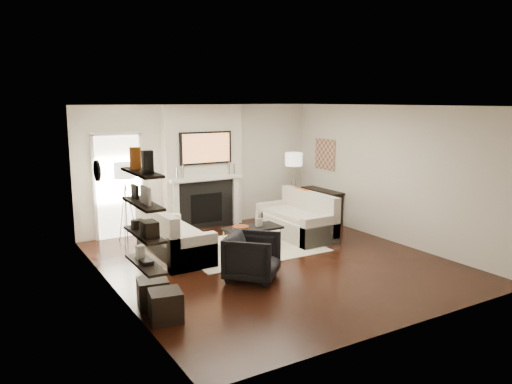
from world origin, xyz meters
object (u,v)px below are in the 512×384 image
coffee_table (252,228)px  lamp_right_shade (294,159)px  lamp_left_shade (124,170)px  loveseat_left_base (175,246)px  armchair (252,255)px  loveseat_right_base (296,227)px  ottoman_near (153,293)px

coffee_table → lamp_right_shade: (1.97, 1.46, 1.05)m
coffee_table → lamp_left_shade: lamp_left_shade is taller
lamp_left_shade → loveseat_left_base: bearing=-71.0°
loveseat_left_base → lamp_left_shade: 1.89m
loveseat_left_base → lamp_right_shade: (3.43, 1.21, 1.24)m
loveseat_left_base → lamp_right_shade: 3.84m
armchair → lamp_right_shade: 4.15m
loveseat_left_base → coffee_table: 1.50m
loveseat_left_base → loveseat_right_base: bearing=-0.1°
loveseat_left_base → ottoman_near: size_ratio=4.50×
armchair → ottoman_near: armchair is taller
ottoman_near → loveseat_right_base: bearing=27.3°
loveseat_left_base → loveseat_right_base: (2.66, -0.00, 0.00)m
lamp_right_shade → ottoman_near: size_ratio=1.00×
armchair → loveseat_left_base: bearing=65.6°
lamp_right_shade → ottoman_near: 5.64m
coffee_table → loveseat_right_base: bearing=12.0°
loveseat_left_base → ottoman_near: loveseat_left_base is taller
loveseat_right_base → coffee_table: bearing=-168.0°
armchair → lamp_right_shade: bearing=0.8°
armchair → lamp_left_shade: (-1.10, 3.03, 1.05)m
armchair → lamp_right_shade: lamp_right_shade is taller
armchair → loveseat_right_base: bearing=-5.5°
coffee_table → lamp_right_shade: 2.67m
lamp_right_shade → ottoman_near: bearing=-145.2°
lamp_right_shade → lamp_left_shade: bearing=177.8°
coffee_table → ottoman_near: size_ratio=2.75×
armchair → ottoman_near: bearing=143.3°
lamp_right_shade → armchair: bearing=-134.1°
loveseat_right_base → ottoman_near: loveseat_right_base is taller
lamp_left_shade → armchair: bearing=-70.0°
lamp_left_shade → loveseat_right_base: bearing=-23.5°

